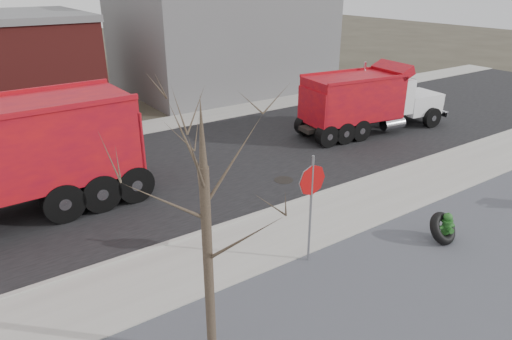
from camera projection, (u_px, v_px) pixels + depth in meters
ground at (268, 245)px, 12.58m from camera, size 120.00×120.00×0.00m
gravel_verge at (362, 317)px, 9.91m from camera, size 60.00×5.00×0.03m
sidewalk at (263, 240)px, 12.75m from camera, size 60.00×2.50×0.06m
curb at (238, 221)px, 13.73m from camera, size 60.00×0.15×0.11m
road at (172, 171)px, 17.36m from camera, size 60.00×9.40×0.02m
far_sidewalk at (121, 132)px, 21.69m from camera, size 60.00×2.00×0.06m
building_grey at (219, 24)px, 29.36m from camera, size 12.00×10.00×8.00m
bare_tree at (205, 206)px, 7.65m from camera, size 3.20×3.20×5.20m
fire_hydrant at (446, 228)px, 12.66m from camera, size 0.49×0.48×0.87m
truck_tire at (443, 228)px, 12.61m from camera, size 1.00×0.83×0.92m
stop_sign at (311, 192)px, 11.11m from camera, size 0.80×0.06×2.94m
dump_truck_red_a at (368, 99)px, 21.13m from camera, size 7.81×2.97×3.13m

